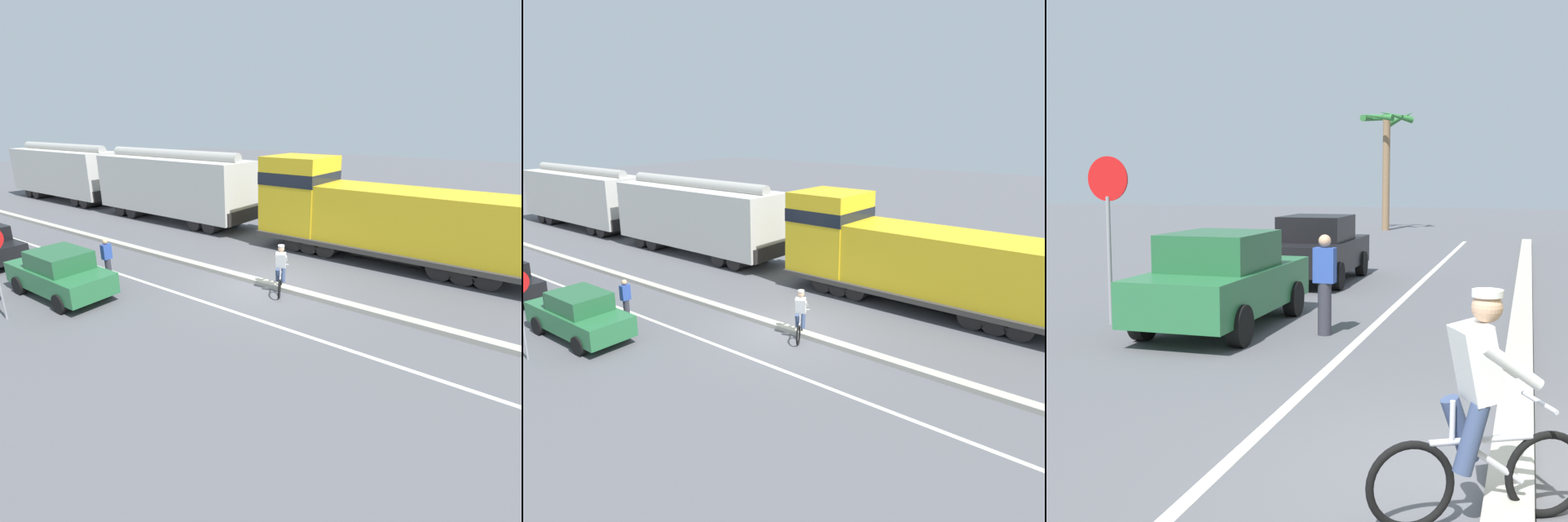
{
  "view_description": "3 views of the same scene",
  "coord_description": "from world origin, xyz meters",
  "views": [
    {
      "loc": [
        -11.35,
        -7.85,
        5.7
      ],
      "look_at": [
        -1.0,
        -0.43,
        1.32
      ],
      "focal_mm": 28.0,
      "sensor_mm": 36.0,
      "label": 1
    },
    {
      "loc": [
        -13.04,
        -10.28,
        7.21
      ],
      "look_at": [
        1.85,
        1.66,
        1.87
      ],
      "focal_mm": 35.0,
      "sensor_mm": 36.0,
      "label": 2
    },
    {
      "loc": [
        0.08,
        -5.88,
        2.48
      ],
      "look_at": [
        -3.76,
        6.62,
        1.02
      ],
      "focal_mm": 50.0,
      "sensor_mm": 36.0,
      "label": 3
    }
  ],
  "objects": [
    {
      "name": "ground_plane",
      "position": [
        0.0,
        0.0,
        0.0
      ],
      "size": [
        120.0,
        120.0,
        0.0
      ],
      "primitive_type": "plane",
      "color": "#56565B"
    },
    {
      "name": "median_curb",
      "position": [
        0.0,
        6.0,
        0.08
      ],
      "size": [
        0.36,
        36.0,
        0.16
      ],
      "primitive_type": "cube",
      "color": "#B2AD9E",
      "rests_on": "ground"
    },
    {
      "name": "lane_stripe",
      "position": [
        -2.4,
        6.0,
        0.0
      ],
      "size": [
        0.14,
        36.0,
        0.01
      ],
      "primitive_type": "cube",
      "color": "silver",
      "rests_on": "ground"
    },
    {
      "name": "locomotive",
      "position": [
        5.27,
        -1.75,
        1.8
      ],
      "size": [
        3.1,
        11.61,
        4.2
      ],
      "color": "gold",
      "rests_on": "ground"
    },
    {
      "name": "hopper_car_lead",
      "position": [
        5.27,
        10.4,
        2.08
      ],
      "size": [
        2.9,
        10.6,
        4.18
      ],
      "color": "beige",
      "rests_on": "ground"
    },
    {
      "name": "hopper_car_middle",
      "position": [
        5.27,
        22.0,
        2.08
      ],
      "size": [
        2.9,
        10.6,
        4.18
      ],
      "color": "beige",
      "rests_on": "ground"
    },
    {
      "name": "parked_car_green",
      "position": [
        -4.81,
        5.25,
        0.82
      ],
      "size": [
        1.85,
        4.21,
        1.62
      ],
      "color": "#286B3D",
      "rests_on": "ground"
    },
    {
      "name": "cyclist",
      "position": [
        -0.22,
        -0.73,
        0.82
      ],
      "size": [
        1.54,
        0.86,
        1.71
      ],
      "color": "black",
      "rests_on": "ground"
    },
    {
      "name": "pedestrian_by_cars",
      "position": [
        -3.02,
        5.17,
        0.85
      ],
      "size": [
        0.34,
        0.22,
        1.62
      ],
      "color": "#33333D",
      "rests_on": "ground"
    }
  ]
}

